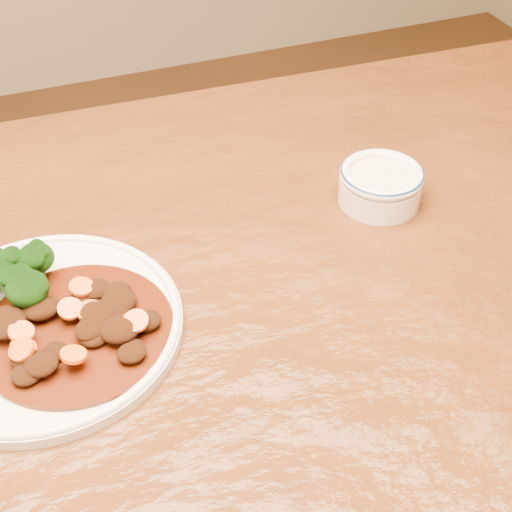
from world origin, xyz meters
name	(u,v)px	position (x,y,z in m)	size (l,w,h in m)	color
dining_table	(166,352)	(0.00, 0.00, 0.67)	(1.53, 0.96, 0.75)	#53280E
dinner_plate	(45,326)	(-0.12, 0.00, 0.76)	(0.29, 0.29, 0.02)	white
mince_stew	(79,325)	(-0.09, -0.02, 0.77)	(0.20, 0.20, 0.03)	#3F1806
dip_bowl	(381,184)	(0.31, 0.08, 0.78)	(0.11, 0.11, 0.05)	white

